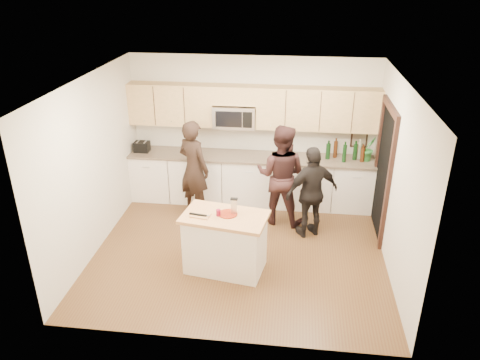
# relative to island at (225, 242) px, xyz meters

# --- Properties ---
(floor) EXTENTS (4.50, 4.50, 0.00)m
(floor) POSITION_rel_island_xyz_m (0.15, 0.52, -0.45)
(floor) COLOR brown
(floor) RESTS_ON ground
(room_shell) EXTENTS (4.52, 4.02, 2.71)m
(room_shell) POSITION_rel_island_xyz_m (0.15, 0.52, 1.28)
(room_shell) COLOR beige
(room_shell) RESTS_ON ground
(back_cabinetry) EXTENTS (4.50, 0.66, 0.94)m
(back_cabinetry) POSITION_rel_island_xyz_m (0.15, 2.21, 0.02)
(back_cabinetry) COLOR white
(back_cabinetry) RESTS_ON ground
(upper_cabinetry) EXTENTS (4.50, 0.33, 0.75)m
(upper_cabinetry) POSITION_rel_island_xyz_m (0.18, 2.35, 1.39)
(upper_cabinetry) COLOR tan
(upper_cabinetry) RESTS_ON ground
(microwave) EXTENTS (0.76, 0.41, 0.40)m
(microwave) POSITION_rel_island_xyz_m (-0.16, 2.32, 1.20)
(microwave) COLOR silver
(microwave) RESTS_ON ground
(doorway) EXTENTS (0.06, 1.25, 2.20)m
(doorway) POSITION_rel_island_xyz_m (2.38, 1.42, 0.70)
(doorway) COLOR black
(doorway) RESTS_ON ground
(framed_picture) EXTENTS (0.30, 0.03, 0.38)m
(framed_picture) POSITION_rel_island_xyz_m (2.10, 2.50, 0.83)
(framed_picture) COLOR black
(framed_picture) RESTS_ON ground
(dish_towel) EXTENTS (0.34, 0.60, 0.48)m
(dish_towel) POSITION_rel_island_xyz_m (-0.80, 2.02, 0.35)
(dish_towel) COLOR white
(dish_towel) RESTS_ON ground
(island) EXTENTS (1.30, 0.89, 0.90)m
(island) POSITION_rel_island_xyz_m (0.00, 0.00, 0.00)
(island) COLOR white
(island) RESTS_ON ground
(red_plate) EXTENTS (0.27, 0.27, 0.02)m
(red_plate) POSITION_rel_island_xyz_m (0.04, 0.04, 0.45)
(red_plate) COLOR maroon
(red_plate) RESTS_ON island
(box_grater) EXTENTS (0.10, 0.06, 0.23)m
(box_grater) POSITION_rel_island_xyz_m (0.13, 0.06, 0.58)
(box_grater) COLOR silver
(box_grater) RESTS_ON red_plate
(drink_glass) EXTENTS (0.06, 0.06, 0.10)m
(drink_glass) POSITION_rel_island_xyz_m (-0.09, -0.02, 0.49)
(drink_glass) COLOR maroon
(drink_glass) RESTS_ON island
(cutting_board) EXTENTS (0.29, 0.23, 0.02)m
(cutting_board) POSITION_rel_island_xyz_m (-0.34, -0.05, 0.45)
(cutting_board) COLOR tan
(cutting_board) RESTS_ON island
(tongs) EXTENTS (0.26, 0.07, 0.02)m
(tongs) POSITION_rel_island_xyz_m (-0.37, -0.07, 0.47)
(tongs) COLOR black
(tongs) RESTS_ON cutting_board
(knife) EXTENTS (0.20, 0.06, 0.01)m
(knife) POSITION_rel_island_xyz_m (-0.29, -0.06, 0.47)
(knife) COLOR silver
(knife) RESTS_ON cutting_board
(toaster) EXTENTS (0.27, 0.21, 0.19)m
(toaster) POSITION_rel_island_xyz_m (-1.90, 2.19, 0.58)
(toaster) COLOR black
(toaster) RESTS_ON back_cabinetry
(bottle_cluster) EXTENTS (0.68, 0.27, 0.38)m
(bottle_cluster) POSITION_rel_island_xyz_m (1.87, 2.23, 0.66)
(bottle_cluster) COLOR black
(bottle_cluster) RESTS_ON back_cabinetry
(orchid) EXTENTS (0.31, 0.30, 0.45)m
(orchid) POSITION_rel_island_xyz_m (2.25, 2.24, 0.71)
(orchid) COLOR #327D34
(orchid) RESTS_ON back_cabinetry
(woman_left) EXTENTS (0.76, 0.69, 1.75)m
(woman_left) POSITION_rel_island_xyz_m (-0.80, 1.65, 0.42)
(woman_left) COLOR black
(woman_left) RESTS_ON ground
(woman_center) EXTENTS (0.97, 0.83, 1.77)m
(woman_center) POSITION_rel_island_xyz_m (0.73, 1.53, 0.43)
(woman_center) COLOR black
(woman_center) RESTS_ON ground
(woman_right) EXTENTS (0.99, 0.76, 1.56)m
(woman_right) POSITION_rel_island_xyz_m (1.26, 1.13, 0.33)
(woman_right) COLOR black
(woman_right) RESTS_ON ground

